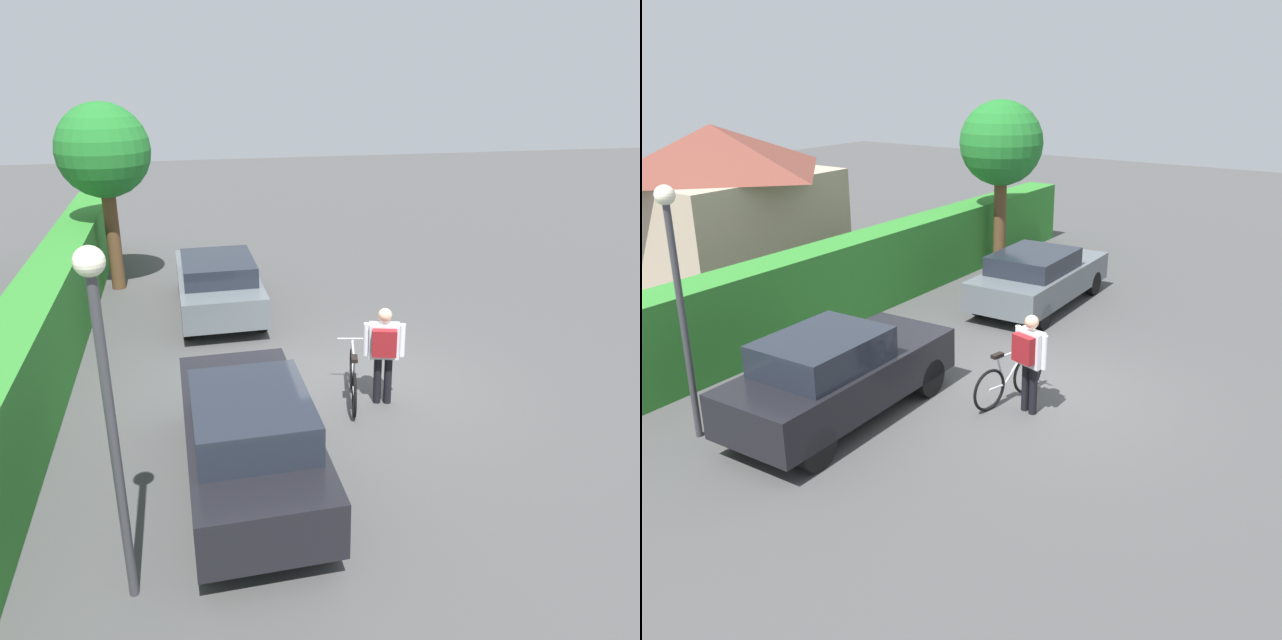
% 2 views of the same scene
% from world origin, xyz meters
% --- Properties ---
extents(ground_plane, '(60.00, 60.00, 0.00)m').
position_xyz_m(ground_plane, '(0.00, 0.00, 0.00)').
color(ground_plane, '#464646').
extents(hedge_row, '(20.94, 0.90, 1.74)m').
position_xyz_m(hedge_row, '(0.00, 5.35, 0.87)').
color(hedge_row, '#2F7F2C').
rests_on(hedge_row, ground).
extents(parked_car_near, '(4.11, 1.71, 1.53)m').
position_xyz_m(parked_car_near, '(-2.53, 2.14, 0.79)').
color(parked_car_near, black).
rests_on(parked_car_near, ground).
extents(parked_car_far, '(4.18, 1.84, 1.35)m').
position_xyz_m(parked_car_far, '(4.19, 2.14, 0.70)').
color(parked_car_far, slate).
rests_on(parked_car_far, ground).
extents(bicycle, '(1.65, 0.55, 0.95)m').
position_xyz_m(bicycle, '(-0.50, 0.22, 0.40)').
color(bicycle, black).
rests_on(bicycle, ground).
extents(person_rider, '(0.44, 0.65, 1.67)m').
position_xyz_m(person_rider, '(-0.68, -0.23, 1.02)').
color(person_rider, black).
rests_on(person_rider, ground).
extents(street_lamp, '(0.28, 0.28, 3.82)m').
position_xyz_m(street_lamp, '(-4.13, 3.57, 2.51)').
color(street_lamp, '#38383D').
rests_on(street_lamp, ground).
extents(tree_kerbside, '(2.20, 2.20, 4.49)m').
position_xyz_m(tree_kerbside, '(6.42, 4.52, 3.33)').
color(tree_kerbside, brown).
rests_on(tree_kerbside, ground).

